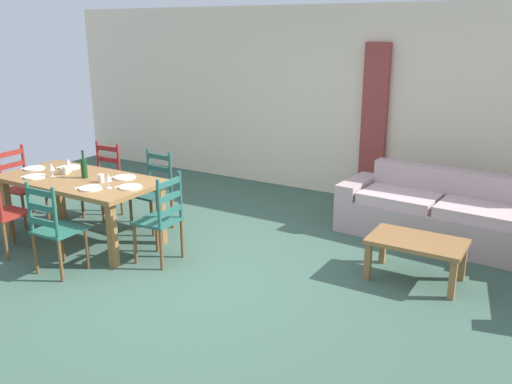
{
  "coord_description": "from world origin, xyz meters",
  "views": [
    {
      "loc": [
        3.18,
        -4.03,
        2.37
      ],
      "look_at": [
        0.43,
        0.56,
        0.75
      ],
      "focal_mm": 37.92,
      "sensor_mm": 36.0,
      "label": 1
    }
  ],
  "objects_px": {
    "dining_chair_near_left": "(1,212)",
    "wine_glass_far_left": "(68,163)",
    "dining_chair_near_right": "(54,229)",
    "dining_chair_far_right": "(154,191)",
    "coffee_cup_secondary": "(65,170)",
    "wine_bottle": "(84,168)",
    "dining_chair_head_east": "(162,219)",
    "couch": "(440,215)",
    "coffee_table": "(417,246)",
    "dining_table": "(80,185)",
    "dining_chair_head_west": "(21,186)",
    "dining_chair_far_left": "(103,180)",
    "wine_glass_near_left": "(51,167)",
    "wine_glass_near_right": "(108,178)",
    "coffee_cup_primary": "(101,178)"
  },
  "relations": [
    {
      "from": "wine_glass_near_left",
      "to": "dining_chair_far_left",
      "type": "bearing_deg",
      "value": 98.84
    },
    {
      "from": "dining_table",
      "to": "coffee_cup_secondary",
      "type": "xyz_separation_m",
      "value": [
        -0.26,
        0.03,
        0.13
      ]
    },
    {
      "from": "dining_chair_far_left",
      "to": "couch",
      "type": "distance_m",
      "value": 4.22
    },
    {
      "from": "wine_bottle",
      "to": "wine_glass_far_left",
      "type": "distance_m",
      "value": 0.37
    },
    {
      "from": "wine_glass_near_left",
      "to": "couch",
      "type": "relative_size",
      "value": 0.07
    },
    {
      "from": "dining_chair_near_right",
      "to": "couch",
      "type": "relative_size",
      "value": 0.41
    },
    {
      "from": "wine_glass_far_left",
      "to": "couch",
      "type": "xyz_separation_m",
      "value": [
        3.85,
        2.02,
        -0.57
      ]
    },
    {
      "from": "wine_glass_near_left",
      "to": "couch",
      "type": "distance_m",
      "value": 4.5
    },
    {
      "from": "dining_chair_head_east",
      "to": "coffee_cup_secondary",
      "type": "relative_size",
      "value": 10.67
    },
    {
      "from": "dining_table",
      "to": "dining_chair_near_left",
      "type": "distance_m",
      "value": 0.87
    },
    {
      "from": "wine_bottle",
      "to": "coffee_table",
      "type": "distance_m",
      "value": 3.69
    },
    {
      "from": "dining_chair_near_left",
      "to": "wine_glass_far_left",
      "type": "relative_size",
      "value": 5.96
    },
    {
      "from": "dining_chair_head_west",
      "to": "wine_bottle",
      "type": "distance_m",
      "value": 1.25
    },
    {
      "from": "wine_glass_near_left",
      "to": "wine_bottle",
      "type": "bearing_deg",
      "value": 25.4
    },
    {
      "from": "wine_glass_near_right",
      "to": "dining_chair_head_east",
      "type": "bearing_deg",
      "value": 11.63
    },
    {
      "from": "dining_table",
      "to": "coffee_table",
      "type": "height_order",
      "value": "dining_table"
    },
    {
      "from": "coffee_cup_secondary",
      "to": "dining_chair_near_right",
      "type": "bearing_deg",
      "value": -47.41
    },
    {
      "from": "dining_chair_near_right",
      "to": "couch",
      "type": "distance_m",
      "value": 4.24
    },
    {
      "from": "dining_chair_far_left",
      "to": "wine_bottle",
      "type": "height_order",
      "value": "wine_bottle"
    },
    {
      "from": "dining_chair_near_right",
      "to": "wine_bottle",
      "type": "bearing_deg",
      "value": 117.78
    },
    {
      "from": "dining_chair_near_left",
      "to": "dining_chair_head_west",
      "type": "height_order",
      "value": "same"
    },
    {
      "from": "wine_glass_near_right",
      "to": "couch",
      "type": "bearing_deg",
      "value": 37.58
    },
    {
      "from": "dining_chair_near_right",
      "to": "dining_chair_far_right",
      "type": "relative_size",
      "value": 1.0
    },
    {
      "from": "dining_chair_near_left",
      "to": "coffee_cup_primary",
      "type": "bearing_deg",
      "value": 43.62
    },
    {
      "from": "coffee_cup_primary",
      "to": "couch",
      "type": "distance_m",
      "value": 3.88
    },
    {
      "from": "coffee_cup_primary",
      "to": "coffee_cup_secondary",
      "type": "relative_size",
      "value": 1.0
    },
    {
      "from": "dining_table",
      "to": "couch",
      "type": "distance_m",
      "value": 4.16
    },
    {
      "from": "dining_chair_near_right",
      "to": "dining_chair_far_left",
      "type": "bearing_deg",
      "value": 120.83
    },
    {
      "from": "dining_chair_near_left",
      "to": "dining_chair_far_right",
      "type": "height_order",
      "value": "same"
    },
    {
      "from": "dining_chair_far_left",
      "to": "dining_chair_head_west",
      "type": "height_order",
      "value": "same"
    },
    {
      "from": "dining_chair_far_left",
      "to": "coffee_table",
      "type": "relative_size",
      "value": 1.07
    },
    {
      "from": "coffee_table",
      "to": "wine_glass_near_left",
      "type": "bearing_deg",
      "value": -164.76
    },
    {
      "from": "dining_chair_near_right",
      "to": "dining_chair_far_right",
      "type": "xyz_separation_m",
      "value": [
        -0.03,
        1.5,
        0.0
      ]
    },
    {
      "from": "wine_glass_near_left",
      "to": "coffee_cup_secondary",
      "type": "distance_m",
      "value": 0.18
    },
    {
      "from": "dining_chair_near_right",
      "to": "dining_chair_head_east",
      "type": "bearing_deg",
      "value": 47.02
    },
    {
      "from": "wine_glass_near_right",
      "to": "couch",
      "type": "xyz_separation_m",
      "value": [
        2.95,
        2.27,
        -0.57
      ]
    },
    {
      "from": "dining_chair_head_west",
      "to": "couch",
      "type": "bearing_deg",
      "value": 24.22
    },
    {
      "from": "dining_chair_far_right",
      "to": "coffee_cup_secondary",
      "type": "xyz_separation_m",
      "value": [
        -0.71,
        -0.7,
        0.32
      ]
    },
    {
      "from": "dining_table",
      "to": "wine_bottle",
      "type": "distance_m",
      "value": 0.21
    },
    {
      "from": "dining_chair_near_right",
      "to": "wine_bottle",
      "type": "relative_size",
      "value": 3.04
    },
    {
      "from": "dining_chair_near_right",
      "to": "dining_chair_far_right",
      "type": "height_order",
      "value": "same"
    },
    {
      "from": "dining_chair_head_east",
      "to": "coffee_table",
      "type": "distance_m",
      "value": 2.58
    },
    {
      "from": "dining_chair_head_west",
      "to": "dining_chair_head_east",
      "type": "height_order",
      "value": "same"
    },
    {
      "from": "wine_glass_far_left",
      "to": "couch",
      "type": "bearing_deg",
      "value": 27.7
    },
    {
      "from": "dining_table",
      "to": "wine_glass_near_right",
      "type": "height_order",
      "value": "wine_glass_near_right"
    },
    {
      "from": "coffee_table",
      "to": "dining_table",
      "type": "bearing_deg",
      "value": -165.53
    },
    {
      "from": "dining_chair_near_right",
      "to": "wine_glass_near_left",
      "type": "xyz_separation_m",
      "value": [
        -0.77,
        0.64,
        0.38
      ]
    },
    {
      "from": "dining_chair_near_right",
      "to": "dining_chair_head_west",
      "type": "xyz_separation_m",
      "value": [
        -1.61,
        0.81,
        0.0
      ]
    },
    {
      "from": "dining_chair_far_left",
      "to": "wine_glass_near_right",
      "type": "height_order",
      "value": "dining_chair_far_left"
    },
    {
      "from": "wine_glass_near_left",
      "to": "coffee_cup_primary",
      "type": "distance_m",
      "value": 0.66
    }
  ]
}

